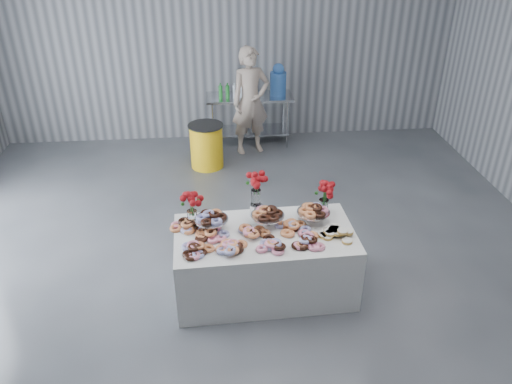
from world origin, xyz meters
The scene contains 16 objects.
ground centered at (0.00, 0.00, 0.00)m, with size 9.00×9.00×0.00m, color #393C41.
room_walls centered at (-0.27, 0.07, 2.64)m, with size 8.04×9.04×4.02m.
display_table centered at (0.21, 0.07, 0.38)m, with size 1.90×1.00×0.75m, color white.
prep_table centered at (0.37, 4.10, 0.62)m, with size 1.50×0.60×0.90m.
donut_mounds centered at (0.21, 0.02, 0.80)m, with size 1.80×0.80×0.09m, color #DA854F, non-canonical shape.
cake_stand_left centered at (-0.34, 0.21, 0.89)m, with size 0.36×0.36×0.17m.
cake_stand_mid centered at (0.26, 0.23, 0.89)m, with size 0.36×0.36×0.17m.
cake_stand_right centered at (0.76, 0.24, 0.89)m, with size 0.36×0.36×0.17m.
danish_pile centered at (0.97, -0.05, 0.81)m, with size 0.48×0.48×0.11m, color white, non-canonical shape.
bouquet_left centered at (-0.55, 0.30, 1.05)m, with size 0.26×0.26×0.42m.
bouquet_right centered at (0.90, 0.40, 1.05)m, with size 0.26×0.26×0.42m.
bouquet_center centered at (0.15, 0.42, 1.13)m, with size 0.26×0.26×0.57m.
water_jug centered at (0.87, 4.10, 1.15)m, with size 0.28×0.28×0.55m.
drink_bottles centered at (0.05, 4.00, 1.04)m, with size 0.54×0.08×0.27m, color #268C33, non-canonical shape.
person centered at (0.37, 3.78, 0.91)m, with size 0.66×0.44×1.82m, color #CC8C93.
trash_barrel centered at (-0.40, 3.24, 0.37)m, with size 0.57×0.57×0.73m.
Camera 1 is at (-0.28, -4.25, 3.71)m, focal length 35.00 mm.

